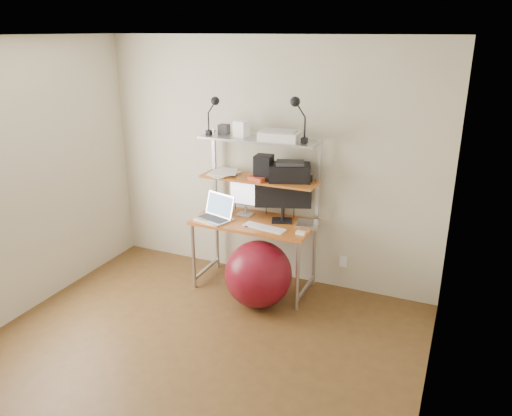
# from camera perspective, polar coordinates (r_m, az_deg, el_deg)

# --- Properties ---
(room) EXTENTS (3.60, 3.60, 3.60)m
(room) POSITION_cam_1_polar(r_m,az_deg,el_deg) (3.61, -9.46, -1.48)
(room) COLOR brown
(room) RESTS_ON ground
(computer_desk) EXTENTS (1.20, 0.60, 1.57)m
(computer_desk) POSITION_cam_1_polar(r_m,az_deg,el_deg) (4.96, 0.05, 1.10)
(computer_desk) COLOR #C06C25
(computer_desk) RESTS_ON ground
(desktop) EXTENTS (1.20, 0.60, 0.00)m
(desktop) POSITION_cam_1_polar(r_m,az_deg,el_deg) (4.98, -0.24, -1.46)
(desktop) COLOR #C06C25
(desktop) RESTS_ON computer_desk
(mid_shelf) EXTENTS (1.18, 0.34, 0.00)m
(mid_shelf) POSITION_cam_1_polar(r_m,az_deg,el_deg) (4.96, 0.36, 3.47)
(mid_shelf) COLOR #C06C25
(mid_shelf) RESTS_ON computer_desk
(top_shelf) EXTENTS (1.18, 0.34, 0.00)m
(top_shelf) POSITION_cam_1_polar(r_m,az_deg,el_deg) (4.86, 0.37, 8.00)
(top_shelf) COLOR #AEAFB3
(top_shelf) RESTS_ON computer_desk
(floor) EXTENTS (3.60, 3.60, 0.00)m
(floor) POSITION_cam_1_polar(r_m,az_deg,el_deg) (4.22, -8.48, -17.50)
(floor) COLOR brown
(floor) RESTS_ON ground
(wall_outlet) EXTENTS (0.08, 0.01, 0.12)m
(wall_outlet) POSITION_cam_1_polar(r_m,az_deg,el_deg) (5.21, 9.96, -6.04)
(wall_outlet) COLOR white
(wall_outlet) RESTS_ON room
(monitor_silver) EXTENTS (0.36, 0.12, 0.40)m
(monitor_silver) POSITION_cam_1_polar(r_m,az_deg,el_deg) (5.07, -1.23, 1.45)
(monitor_silver) COLOR #AFB0B4
(monitor_silver) RESTS_ON desktop
(monitor_black) EXTENTS (0.54, 0.23, 0.56)m
(monitor_black) POSITION_cam_1_polar(r_m,az_deg,el_deg) (4.89, 3.12, 1.60)
(monitor_black) COLOR black
(monitor_black) RESTS_ON desktop
(laptop) EXTENTS (0.43, 0.38, 0.31)m
(laptop) POSITION_cam_1_polar(r_m,az_deg,el_deg) (5.03, -4.51, -0.64)
(laptop) COLOR silver
(laptop) RESTS_ON desktop
(keyboard) EXTENTS (0.44, 0.18, 0.01)m
(keyboard) POSITION_cam_1_polar(r_m,az_deg,el_deg) (4.79, 0.96, -2.25)
(keyboard) COLOR white
(keyboard) RESTS_ON desktop
(mouse) EXTENTS (0.09, 0.06, 0.02)m
(mouse) POSITION_cam_1_polar(r_m,az_deg,el_deg) (4.67, 5.14, -2.85)
(mouse) COLOR white
(mouse) RESTS_ON desktop
(mac_mini) EXTENTS (0.25, 0.25, 0.04)m
(mac_mini) POSITION_cam_1_polar(r_m,az_deg,el_deg) (4.85, 5.94, -1.89)
(mac_mini) COLOR silver
(mac_mini) RESTS_ON desktop
(phone) EXTENTS (0.09, 0.13, 0.01)m
(phone) POSITION_cam_1_polar(r_m,az_deg,el_deg) (4.87, -0.82, -1.91)
(phone) COLOR black
(phone) RESTS_ON desktop
(printer) EXTENTS (0.46, 0.38, 0.19)m
(printer) POSITION_cam_1_polar(r_m,az_deg,el_deg) (4.86, 3.89, 4.15)
(printer) COLOR black
(printer) RESTS_ON mid_shelf
(nas_cube) EXTENTS (0.18, 0.18, 0.24)m
(nas_cube) POSITION_cam_1_polar(r_m,az_deg,el_deg) (4.88, 0.89, 4.66)
(nas_cube) COLOR black
(nas_cube) RESTS_ON mid_shelf
(red_box) EXTENTS (0.18, 0.15, 0.04)m
(red_box) POSITION_cam_1_polar(r_m,az_deg,el_deg) (4.85, 0.16, 3.36)
(red_box) COLOR #BD391E
(red_box) RESTS_ON mid_shelf
(scanner) EXTENTS (0.39, 0.27, 0.10)m
(scanner) POSITION_cam_1_polar(r_m,az_deg,el_deg) (4.75, 2.70, 8.26)
(scanner) COLOR white
(scanner) RESTS_ON top_shelf
(box_white) EXTENTS (0.15, 0.13, 0.15)m
(box_white) POSITION_cam_1_polar(r_m,az_deg,el_deg) (4.91, -1.69, 9.02)
(box_white) COLOR white
(box_white) RESTS_ON top_shelf
(box_grey) EXTENTS (0.10, 0.10, 0.10)m
(box_grey) POSITION_cam_1_polar(r_m,az_deg,el_deg) (5.06, -3.69, 8.98)
(box_grey) COLOR #323235
(box_grey) RESTS_ON top_shelf
(clip_lamp_left) EXTENTS (0.15, 0.08, 0.38)m
(clip_lamp_left) POSITION_cam_1_polar(r_m,az_deg,el_deg) (4.95, -4.85, 11.41)
(clip_lamp_left) COLOR black
(clip_lamp_left) RESTS_ON top_shelf
(clip_lamp_right) EXTENTS (0.17, 0.09, 0.42)m
(clip_lamp_right) POSITION_cam_1_polar(r_m,az_deg,el_deg) (4.62, 4.73, 11.18)
(clip_lamp_right) COLOR black
(clip_lamp_right) RESTS_ON top_shelf
(exercise_ball) EXTENTS (0.65, 0.65, 0.65)m
(exercise_ball) POSITION_cam_1_polar(r_m,az_deg,el_deg) (4.83, 0.27, -7.57)
(exercise_ball) COLOR maroon
(exercise_ball) RESTS_ON floor
(paper_stack) EXTENTS (0.32, 0.40, 0.02)m
(paper_stack) POSITION_cam_1_polar(r_m,az_deg,el_deg) (5.11, -3.68, 4.07)
(paper_stack) COLOR white
(paper_stack) RESTS_ON mid_shelf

